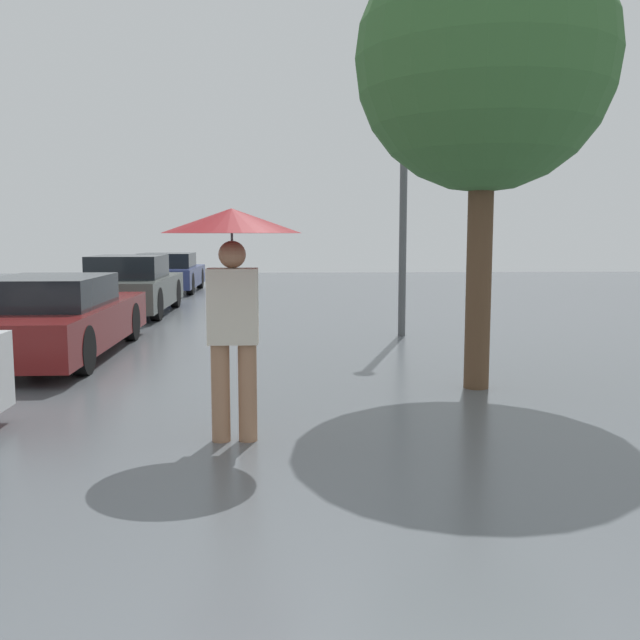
% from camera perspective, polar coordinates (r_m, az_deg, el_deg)
% --- Properties ---
extents(pedestrian, '(1.12, 1.12, 1.90)m').
position_cam_1_polar(pedestrian, '(5.76, -7.04, 5.19)').
color(pedestrian, '#9E7051').
rests_on(pedestrian, ground_plane).
extents(parked_car_second, '(1.65, 4.58, 1.13)m').
position_cam_1_polar(parked_car_second, '(10.54, -20.44, 0.13)').
color(parked_car_second, maroon).
rests_on(parked_car_second, ground_plane).
extents(parked_car_third, '(1.66, 4.19, 1.25)m').
position_cam_1_polar(parked_car_third, '(15.74, -14.90, 2.61)').
color(parked_car_third, '#4C514C').
rests_on(parked_car_third, ground_plane).
extents(parked_car_farthest, '(1.75, 4.06, 1.15)m').
position_cam_1_polar(parked_car_farthest, '(21.75, -12.02, 3.69)').
color(parked_car_farthest, navy).
rests_on(parked_car_farthest, ground_plane).
extents(tree, '(2.74, 2.74, 4.88)m').
position_cam_1_polar(tree, '(8.15, 13.03, 19.43)').
color(tree, brown).
rests_on(tree, ground_plane).
extents(street_lamp, '(0.27, 0.27, 5.12)m').
position_cam_1_polar(street_lamp, '(11.99, 6.73, 12.93)').
color(street_lamp, '#515456').
rests_on(street_lamp, ground_plane).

